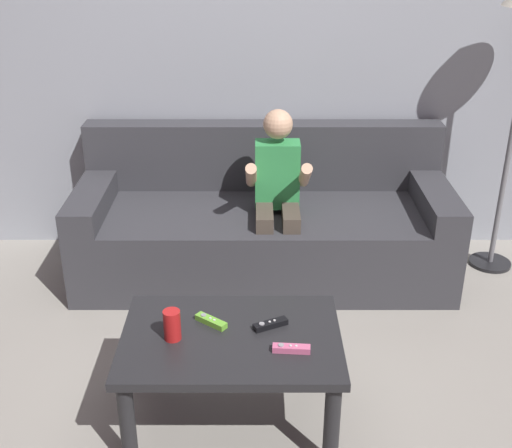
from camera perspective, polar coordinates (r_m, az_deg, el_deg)
ground_plane at (r=2.86m, az=0.09°, el=-16.15°), size 9.13×9.13×0.00m
wall_back at (r=3.83m, az=-0.01°, el=15.72°), size 4.56×0.05×2.50m
couch at (r=3.75m, az=0.48°, el=-0.14°), size 2.06×0.80×0.80m
person_seated_on_couch at (r=3.47m, az=1.71°, el=2.75°), size 0.33×0.41×0.98m
coffee_table at (r=2.61m, az=-2.30°, el=-10.87°), size 0.85×0.58×0.42m
game_remote_black_near_edge at (r=2.61m, az=1.10°, el=-8.67°), size 0.14×0.09×0.03m
game_remote_lime_center at (r=2.63m, az=-4.07°, el=-8.39°), size 0.13×0.11×0.03m
game_remote_pink_far_corner at (r=2.48m, az=2.92°, el=-10.71°), size 0.14×0.05×0.03m
soda_can at (r=2.54m, az=-7.42°, el=-8.67°), size 0.07×0.07×0.12m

